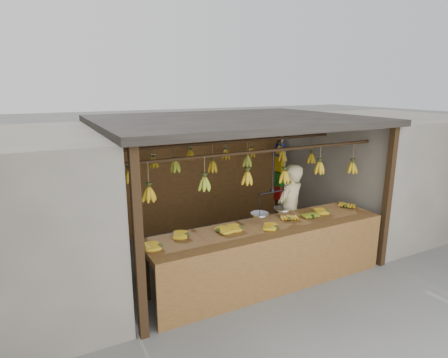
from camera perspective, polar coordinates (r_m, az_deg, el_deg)
ground at (r=6.76m, az=1.19°, el=-11.31°), size 80.00×80.00×0.00m
stall at (r=6.47m, az=-0.12°, el=5.83°), size 4.30×3.30×2.40m
neighbor_right at (r=8.63m, az=22.75°, el=1.27°), size 3.00×3.00×2.30m
counter at (r=5.52m, az=7.51°, el=-9.35°), size 3.69×0.84×0.96m
hanging_bananas at (r=6.24m, az=1.22°, el=2.20°), size 3.61×2.24×0.39m
balance_scale at (r=5.61m, az=7.26°, el=-4.38°), size 0.69×0.29×0.94m
vendor at (r=6.53m, az=9.98°, el=-4.79°), size 0.69×0.56×1.62m
bag_bundles at (r=8.51m, az=8.39°, el=1.04°), size 0.08×0.26×1.30m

